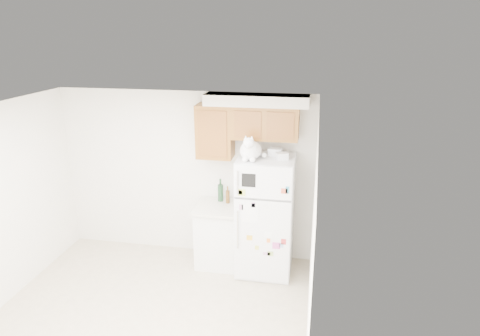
% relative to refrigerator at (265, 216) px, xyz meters
% --- Properties ---
extents(ground_plane, '(3.80, 4.00, 0.01)m').
position_rel_refrigerator_xyz_m(ground_plane, '(-1.25, -1.61, -0.86)').
color(ground_plane, '#C3B296').
extents(room_shell, '(3.84, 4.04, 2.52)m').
position_rel_refrigerator_xyz_m(room_shell, '(-1.13, -1.36, 0.82)').
color(room_shell, silver).
rests_on(room_shell, ground_plane).
extents(refrigerator, '(0.76, 0.78, 1.70)m').
position_rel_refrigerator_xyz_m(refrigerator, '(0.00, 0.00, 0.00)').
color(refrigerator, silver).
rests_on(refrigerator, ground_plane).
extents(base_counter, '(0.64, 0.64, 0.92)m').
position_rel_refrigerator_xyz_m(base_counter, '(-0.69, 0.07, -0.39)').
color(base_counter, white).
rests_on(base_counter, ground_plane).
extents(cat, '(0.35, 0.51, 0.36)m').
position_rel_refrigerator_xyz_m(cat, '(-0.20, -0.13, 0.98)').
color(cat, white).
rests_on(cat, refrigerator).
extents(storage_box_back, '(0.20, 0.16, 0.10)m').
position_rel_refrigerator_xyz_m(storage_box_back, '(0.11, 0.12, 0.90)').
color(storage_box_back, white).
rests_on(storage_box_back, refrigerator).
extents(storage_box_front, '(0.18, 0.16, 0.09)m').
position_rel_refrigerator_xyz_m(storage_box_front, '(0.21, -0.05, 0.89)').
color(storage_box_front, white).
rests_on(storage_box_front, refrigerator).
extents(bottle_green, '(0.08, 0.08, 0.34)m').
position_rel_refrigerator_xyz_m(bottle_green, '(-0.70, 0.25, 0.24)').
color(bottle_green, '#19381E').
rests_on(bottle_green, base_counter).
extents(bottle_amber, '(0.06, 0.06, 0.26)m').
position_rel_refrigerator_xyz_m(bottle_amber, '(-0.58, 0.20, 0.20)').
color(bottle_amber, '#593814').
rests_on(bottle_amber, base_counter).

